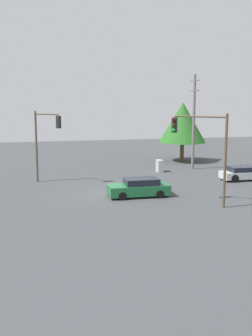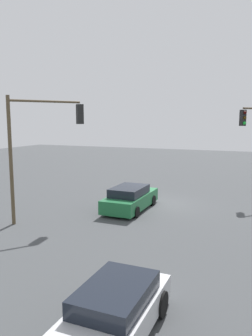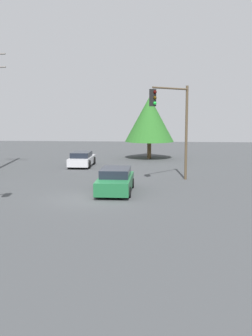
# 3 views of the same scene
# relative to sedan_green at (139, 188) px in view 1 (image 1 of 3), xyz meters

# --- Properties ---
(ground_plane) EXTENTS (80.00, 80.00, 0.00)m
(ground_plane) POSITION_rel_sedan_green_xyz_m (-1.16, -1.86, -0.67)
(ground_plane) COLOR #424447
(sedan_green) EXTENTS (2.02, 4.62, 1.40)m
(sedan_green) POSITION_rel_sedan_green_xyz_m (0.00, 0.00, 0.00)
(sedan_green) COLOR #1E6638
(sedan_green) RESTS_ON ground_plane
(sedan_silver) EXTENTS (1.85, 4.21, 1.26)m
(sedan_silver) POSITION_rel_sedan_green_xyz_m (-3.98, 10.81, -0.05)
(sedan_silver) COLOR silver
(sedan_silver) RESTS_ON ground_plane
(traffic_signal_main) EXTENTS (2.04, 2.19, 6.25)m
(traffic_signal_main) POSITION_rel_sedan_green_xyz_m (-6.72, -6.66, 3.54)
(traffic_signal_main) COLOR brown
(traffic_signal_main) RESTS_ON ground_plane
(traffic_signal_cross) EXTENTS (2.58, 3.17, 6.41)m
(traffic_signal_cross) POSITION_rel_sedan_green_xyz_m (3.49, 3.69, 3.71)
(traffic_signal_cross) COLOR brown
(traffic_signal_cross) RESTS_ON ground_plane
(utility_pole_tall) EXTENTS (2.20, 0.28, 9.68)m
(utility_pole_tall) POSITION_rel_sedan_green_xyz_m (-10.54, 8.51, 4.45)
(utility_pole_tall) COLOR slate
(utility_pole_tall) RESTS_ON ground_plane
(electrical_cabinet) EXTENTS (1.02, 0.52, 1.21)m
(electrical_cabinet) POSITION_rel_sedan_green_xyz_m (-9.68, 4.63, -0.07)
(electrical_cabinet) COLOR #B2B2AD
(electrical_cabinet) RESTS_ON ground_plane
(tree_right) EXTENTS (5.37, 5.37, 6.83)m
(tree_right) POSITION_rel_sedan_green_xyz_m (-15.73, 9.23, 3.85)
(tree_right) COLOR brown
(tree_right) RESTS_ON ground_plane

